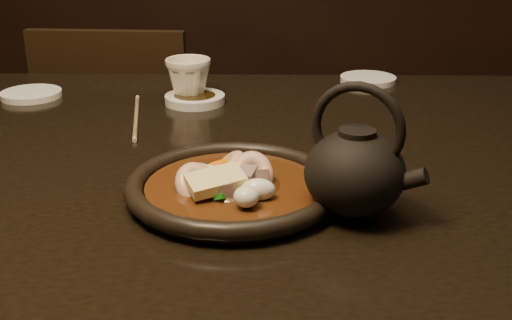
{
  "coord_description": "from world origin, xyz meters",
  "views": [
    {
      "loc": [
        0.17,
        -0.89,
        1.09
      ],
      "look_at": [
        0.16,
        -0.17,
        0.8
      ],
      "focal_mm": 45.0,
      "sensor_mm": 36.0,
      "label": 1
    }
  ],
  "objects_px": {
    "teapot": "(356,168)",
    "table": "(155,195)",
    "plate": "(233,188)",
    "chair": "(129,164)",
    "tea_cup": "(189,78)"
  },
  "relations": [
    {
      "from": "teapot",
      "to": "table",
      "type": "bearing_deg",
      "value": 164.72
    },
    {
      "from": "plate",
      "to": "teapot",
      "type": "distance_m",
      "value": 0.16
    },
    {
      "from": "chair",
      "to": "table",
      "type": "bearing_deg",
      "value": 109.2
    },
    {
      "from": "table",
      "to": "chair",
      "type": "distance_m",
      "value": 0.74
    },
    {
      "from": "table",
      "to": "plate",
      "type": "bearing_deg",
      "value": -52.39
    },
    {
      "from": "table",
      "to": "plate",
      "type": "xyz_separation_m",
      "value": [
        0.13,
        -0.17,
        0.09
      ]
    },
    {
      "from": "tea_cup",
      "to": "teapot",
      "type": "height_order",
      "value": "teapot"
    },
    {
      "from": "chair",
      "to": "teapot",
      "type": "relative_size",
      "value": 5.23
    },
    {
      "from": "plate",
      "to": "chair",
      "type": "bearing_deg",
      "value": 111.11
    },
    {
      "from": "table",
      "to": "teapot",
      "type": "relative_size",
      "value": 10.19
    },
    {
      "from": "table",
      "to": "tea_cup",
      "type": "height_order",
      "value": "tea_cup"
    },
    {
      "from": "chair",
      "to": "teapot",
      "type": "xyz_separation_m",
      "value": [
        0.47,
        -0.89,
        0.36
      ]
    },
    {
      "from": "plate",
      "to": "teapot",
      "type": "xyz_separation_m",
      "value": [
        0.14,
        -0.04,
        0.05
      ]
    },
    {
      "from": "chair",
      "to": "plate",
      "type": "relative_size",
      "value": 3.08
    },
    {
      "from": "tea_cup",
      "to": "teapot",
      "type": "distance_m",
      "value": 0.53
    }
  ]
}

